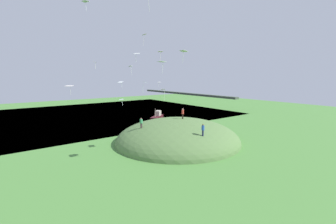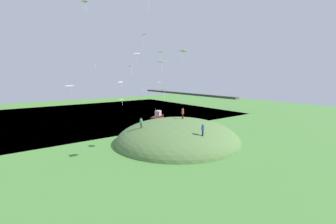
% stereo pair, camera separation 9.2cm
% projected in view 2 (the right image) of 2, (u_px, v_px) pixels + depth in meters
% --- Properties ---
extents(ground_plane, '(160.00, 160.00, 0.00)m').
position_uv_depth(ground_plane, '(143.00, 137.00, 42.89)').
color(ground_plane, '#4C853A').
extents(lake_water, '(56.11, 80.00, 0.40)m').
position_uv_depth(lake_water, '(88.00, 115.00, 67.99)').
color(lake_water, slate).
rests_on(lake_water, ground_plane).
extents(grass_hill, '(21.40, 21.81, 7.92)m').
position_uv_depth(grass_hill, '(178.00, 141.00, 40.05)').
color(grass_hill, '#567841').
rests_on(grass_hill, ground_plane).
extents(bridge_deck_far, '(50.50, 1.80, 0.70)m').
position_uv_depth(bridge_deck_far, '(183.00, 93.00, 89.44)').
color(bridge_deck_far, '#465144').
extents(boat_on_lake, '(4.99, 5.72, 3.19)m').
position_uv_depth(boat_on_lake, '(157.00, 117.00, 59.63)').
color(boat_on_lake, '#49191F').
rests_on(boat_on_lake, lake_water).
extents(person_walking_path, '(0.53, 0.53, 1.83)m').
position_uv_depth(person_walking_path, '(183.00, 112.00, 39.72)').
color(person_walking_path, black).
rests_on(person_walking_path, grass_hill).
extents(person_on_hilltop, '(0.43, 0.43, 1.76)m').
position_uv_depth(person_on_hilltop, '(203.00, 128.00, 32.73)').
color(person_on_hilltop, '#202548').
rests_on(person_on_hilltop, grass_hill).
extents(person_near_shore, '(0.52, 0.52, 1.63)m').
position_uv_depth(person_near_shore, '(141.00, 122.00, 36.40)').
color(person_near_shore, '#3B2C2E').
rests_on(person_near_shore, grass_hill).
extents(kite_0, '(1.15, 0.84, 1.48)m').
position_uv_depth(kite_0, '(162.00, 62.00, 28.13)').
color(kite_0, silver).
extents(kite_1, '(1.12, 0.91, 1.29)m').
position_uv_depth(kite_1, '(121.00, 82.00, 42.07)').
color(kite_1, white).
extents(kite_2, '(0.82, 1.03, 2.10)m').
position_uv_depth(kite_2, '(160.00, 52.00, 43.25)').
color(kite_2, white).
extents(kite_4, '(1.19, 1.04, 1.15)m').
position_uv_depth(kite_4, '(121.00, 100.00, 37.69)').
color(kite_4, white).
extents(kite_5, '(0.82, 0.87, 1.50)m').
position_uv_depth(kite_5, '(130.00, 67.00, 35.88)').
color(kite_5, silver).
extents(kite_6, '(0.90, 0.82, 1.39)m').
position_uv_depth(kite_6, '(144.00, 83.00, 29.33)').
color(kite_6, silver).
extents(kite_7, '(1.35, 1.17, 2.39)m').
position_uv_depth(kite_7, '(144.00, 35.00, 45.49)').
color(kite_7, silver).
extents(kite_8, '(1.37, 1.46, 1.61)m').
position_uv_depth(kite_8, '(69.00, 86.00, 38.23)').
color(kite_8, white).
extents(kite_9, '(1.09, 0.94, 1.23)m').
position_uv_depth(kite_9, '(85.00, 2.00, 29.57)').
color(kite_9, white).
extents(kite_10, '(1.38, 1.26, 1.94)m').
position_uv_depth(kite_10, '(137.00, 54.00, 44.18)').
color(kite_10, white).
extents(kite_11, '(0.95, 0.82, 1.25)m').
position_uv_depth(kite_11, '(95.00, 62.00, 39.31)').
color(kite_11, white).
extents(kite_12, '(0.78, 0.74, 1.17)m').
position_uv_depth(kite_12, '(159.00, 83.00, 49.15)').
color(kite_12, white).
extents(kite_13, '(1.01, 0.96, 2.23)m').
position_uv_depth(kite_13, '(163.00, 90.00, 44.21)').
color(kite_13, white).
extents(kite_14, '(1.20, 0.86, 1.76)m').
position_uv_depth(kite_14, '(184.00, 51.00, 31.98)').
color(kite_14, silver).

